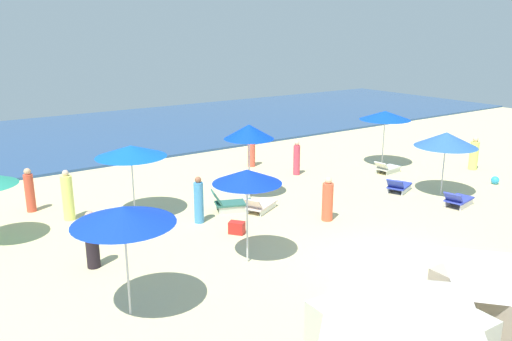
% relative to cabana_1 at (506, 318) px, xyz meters
% --- Properties ---
extents(ground_plane, '(60.00, 60.00, 0.00)m').
position_rel_cabana_1_xyz_m(ground_plane, '(2.11, 4.16, -1.24)').
color(ground_plane, beige).
extents(ocean, '(60.00, 15.52, 0.12)m').
position_rel_cabana_1_xyz_m(ocean, '(2.11, 26.39, -1.18)').
color(ocean, navy).
rests_on(ocean, ground_plane).
extents(cabana_1, '(2.16, 2.26, 2.41)m').
position_rel_cabana_1_xyz_m(cabana_1, '(0.00, 0.00, 0.00)').
color(cabana_1, '#BEAB94').
rests_on(cabana_1, ground_plane).
extents(umbrella_0, '(1.85, 1.85, 2.62)m').
position_rel_cabana_1_xyz_m(umbrella_0, '(-1.02, 6.65, 1.19)').
color(umbrella_0, silver).
rests_on(umbrella_0, ground_plane).
extents(umbrella_1, '(1.85, 1.85, 2.80)m').
position_rel_cabana_1_xyz_m(umbrella_1, '(2.13, 11.19, 1.30)').
color(umbrella_1, silver).
rests_on(umbrella_1, ground_plane).
extents(lounge_chair_1_0, '(1.57, 1.20, 0.63)m').
position_rel_cabana_1_xyz_m(lounge_chair_1_0, '(1.61, 9.74, -1.01)').
color(lounge_chair_1_0, silver).
rests_on(lounge_chair_1_0, ground_plane).
extents(lounge_chair_1_1, '(1.58, 1.13, 0.76)m').
position_rel_cabana_1_xyz_m(lounge_chair_1_1, '(0.80, 10.36, -0.95)').
color(lounge_chair_1_1, silver).
rests_on(lounge_chair_1_1, ground_plane).
extents(umbrella_2, '(2.32, 2.32, 2.44)m').
position_rel_cabana_1_xyz_m(umbrella_2, '(8.40, 7.30, 0.92)').
color(umbrella_2, silver).
rests_on(umbrella_2, ground_plane).
extents(lounge_chair_2_0, '(1.35, 0.86, 0.63)m').
position_rel_cabana_1_xyz_m(lounge_chair_2_0, '(7.68, 6.08, -0.98)').
color(lounge_chair_2_0, silver).
rests_on(lounge_chair_2_0, ground_plane).
extents(lounge_chair_2_1, '(1.44, 1.07, 0.63)m').
position_rel_cabana_1_xyz_m(lounge_chair_2_1, '(7.32, 8.45, -1.00)').
color(lounge_chair_2_1, silver).
rests_on(lounge_chair_2_1, ground_plane).
extents(umbrella_3, '(2.35, 2.35, 2.45)m').
position_rel_cabana_1_xyz_m(umbrella_3, '(-2.15, 11.83, 1.02)').
color(umbrella_3, silver).
rests_on(umbrella_3, ground_plane).
extents(umbrella_5, '(2.23, 2.23, 2.55)m').
position_rel_cabana_1_xyz_m(umbrella_5, '(-4.66, 5.92, 1.11)').
color(umbrella_5, silver).
rests_on(umbrella_5, ground_plane).
extents(umbrella_6, '(2.30, 2.30, 2.56)m').
position_rel_cabana_1_xyz_m(umbrella_6, '(9.87, 11.57, 1.12)').
color(umbrella_6, silver).
rests_on(umbrella_6, ground_plane).
extents(lounge_chair_6_0, '(1.31, 0.74, 0.58)m').
position_rel_cabana_1_xyz_m(lounge_chair_6_0, '(9.06, 10.57, -1.01)').
color(lounge_chair_6_0, silver).
rests_on(lounge_chair_6_0, ground_plane).
extents(beachgoer_0, '(0.33, 0.33, 1.57)m').
position_rel_cabana_1_xyz_m(beachgoer_0, '(-0.66, 10.02, -0.50)').
color(beachgoer_0, '#4595D6').
rests_on(beachgoer_0, ground_plane).
extents(beachgoer_1, '(0.45, 0.45, 1.58)m').
position_rel_cabana_1_xyz_m(beachgoer_1, '(-4.57, 8.74, -0.50)').
color(beachgoer_1, black).
rests_on(beachgoer_1, ground_plane).
extents(beachgoer_2, '(0.34, 0.34, 1.56)m').
position_rel_cabana_1_xyz_m(beachgoer_2, '(-4.94, 14.31, -0.50)').
color(beachgoer_2, '#E34F38').
rests_on(beachgoer_2, ground_plane).
extents(beachgoer_3, '(0.43, 0.43, 1.71)m').
position_rel_cabana_1_xyz_m(beachgoer_3, '(-4.08, 12.74, -0.44)').
color(beachgoer_3, '#F8F877').
rests_on(beachgoer_3, ground_plane).
extents(beachgoer_4, '(0.40, 0.40, 1.50)m').
position_rel_cabana_1_xyz_m(beachgoer_4, '(2.93, 7.76, -0.55)').
color(beachgoer_4, '#F35C3C').
rests_on(beachgoer_4, ground_plane).
extents(beachgoer_5, '(0.48, 0.48, 1.51)m').
position_rel_cabana_1_xyz_m(beachgoer_5, '(12.73, 8.76, -0.55)').
color(beachgoer_5, '#E3F770').
rests_on(beachgoer_5, ground_plane).
extents(beachgoer_6, '(0.41, 0.41, 1.51)m').
position_rel_cabana_1_xyz_m(beachgoer_6, '(5.62, 12.66, -0.53)').
color(beachgoer_6, '#E5445C').
rests_on(beachgoer_6, ground_plane).
extents(beachgoer_7, '(0.38, 0.38, 1.70)m').
position_rel_cabana_1_xyz_m(beachgoer_7, '(4.80, 14.94, -0.44)').
color(beachgoer_7, '#EA5C45').
rests_on(beachgoer_7, ground_plane).
extents(beach_ball_0, '(0.33, 0.33, 0.33)m').
position_rel_cabana_1_xyz_m(beach_ball_0, '(11.41, 6.89, -1.07)').
color(beach_ball_0, '#2EA7E0').
rests_on(beach_ball_0, ground_plane).
extents(cooler_box_1, '(0.53, 0.56, 0.39)m').
position_rel_cabana_1_xyz_m(cooler_box_1, '(-0.17, 8.50, -1.04)').
color(cooler_box_1, red).
rests_on(cooler_box_1, ground_plane).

